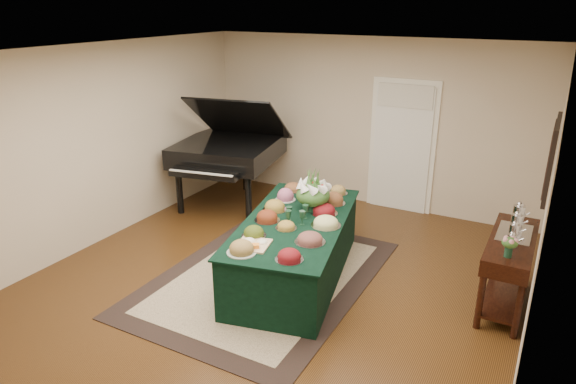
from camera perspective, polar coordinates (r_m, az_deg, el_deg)
The scene contains 14 objects.
ground at distance 6.35m, azimuth -1.31°, elevation -9.75°, with size 6.00×6.00×0.00m, color black.
area_rug at distance 6.41m, azimuth -2.50°, elevation -9.39°, with size 2.36×3.30×0.01m.
kitchen_doorway at distance 8.31m, azimuth 12.54°, elevation 4.80°, with size 1.05×0.07×2.10m.
buffet_table at distance 6.25m, azimuth 0.79°, elevation -6.29°, with size 1.65×2.64×0.76m.
food_platters at distance 6.14m, azimuth 1.09°, elevation -2.48°, with size 1.23×2.36×0.12m.
cutting_board at distance 5.49m, azimuth -3.84°, elevation -5.55°, with size 0.40×0.40×0.10m.
green_goblets at distance 6.01m, azimuth 0.92°, elevation -2.57°, with size 0.27×0.32×0.18m.
floral_centerpiece at distance 6.29m, azimuth 2.80°, elevation 0.13°, with size 0.43×0.43×0.43m.
grand_piano at distance 8.40m, azimuth -6.62°, elevation 4.65°, with size 1.82×2.03×1.83m.
wicker_basket at distance 8.04m, azimuth -1.85°, elevation -2.13°, with size 0.35×0.35×0.22m, color #A97C44.
mahogany_sideboard at distance 6.06m, azimuth 23.47°, elevation -6.32°, with size 0.45×1.37×0.83m.
tea_service at distance 6.03m, azimuth 23.97°, elevation -3.39°, with size 0.34×0.74×0.30m.
pink_bouquet at distance 5.48m, azimuth 23.41°, elevation -5.26°, with size 0.17×0.17×0.22m.
wall_painting at distance 5.68m, azimuth 27.24°, elevation 3.40°, with size 0.05×0.95×0.75m.
Camera 1 is at (2.74, -4.76, 3.19)m, focal length 32.00 mm.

